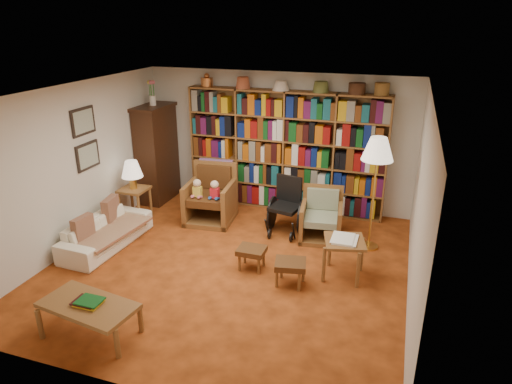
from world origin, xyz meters
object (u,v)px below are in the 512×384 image
at_px(sofa, 106,232).
at_px(floor_lamp, 378,154).
at_px(coffee_table, 88,307).
at_px(side_table_papers, 344,246).
at_px(footstool_b, 290,266).
at_px(wheelchair, 287,207).
at_px(armchair_sage, 322,219).
at_px(side_table_lamp, 135,196).
at_px(footstool_a, 252,252).
at_px(armchair_leather, 213,197).

distance_m(sofa, floor_lamp, 4.33).
bearing_deg(floor_lamp, coffee_table, -131.60).
bearing_deg(side_table_papers, coffee_table, -139.45).
bearing_deg(footstool_b, wheelchair, 106.61).
bearing_deg(floor_lamp, side_table_papers, -105.16).
distance_m(floor_lamp, footstool_b, 2.10).
bearing_deg(armchair_sage, coffee_table, -121.50).
bearing_deg(side_table_lamp, coffee_table, -66.98).
distance_m(wheelchair, floor_lamp, 1.78).
bearing_deg(sofa, wheelchair, -58.31).
xyz_separation_m(side_table_papers, footstool_a, (-1.27, -0.21, -0.21)).
bearing_deg(side_table_papers, armchair_leather, 153.68).
relative_size(sofa, wheelchair, 1.74).
relative_size(side_table_lamp, coffee_table, 0.51).
bearing_deg(coffee_table, side_table_lamp, 113.02).
relative_size(sofa, footstool_a, 4.20).
height_order(armchair_leather, coffee_table, armchair_leather).
xyz_separation_m(armchair_leather, armchair_sage, (1.98, -0.10, -0.10)).
relative_size(armchair_sage, wheelchair, 0.88).
distance_m(armchair_sage, floor_lamp, 1.46).
distance_m(armchair_leather, side_table_papers, 2.78).
bearing_deg(armchair_sage, footstool_b, -94.84).
bearing_deg(footstool_b, side_table_papers, 33.91).
height_order(floor_lamp, footstool_b, floor_lamp).
bearing_deg(sofa, armchair_leather, -35.64).
relative_size(footstool_a, coffee_table, 0.33).
height_order(footstool_a, coffee_table, coffee_table).
height_order(sofa, armchair_leather, armchair_leather).
relative_size(armchair_sage, footstool_a, 2.13).
bearing_deg(sofa, coffee_table, -146.74).
bearing_deg(footstool_b, armchair_sage, 85.16).
bearing_deg(armchair_leather, footstool_b, -42.03).
xyz_separation_m(side_table_lamp, wheelchair, (2.65, 0.42, -0.03)).
height_order(floor_lamp, coffee_table, floor_lamp).
height_order(footstool_b, coffee_table, coffee_table).
bearing_deg(coffee_table, side_table_papers, 40.55).
xyz_separation_m(sofa, side_table_papers, (3.67, 0.27, 0.24)).
bearing_deg(footstool_a, side_table_papers, 9.24).
relative_size(armchair_leather, floor_lamp, 0.57).
xyz_separation_m(side_table_papers, coffee_table, (-2.53, -2.17, -0.10)).
bearing_deg(wheelchair, side_table_papers, -46.04).
xyz_separation_m(armchair_leather, side_table_papers, (2.49, -1.23, 0.06)).
xyz_separation_m(wheelchair, coffee_table, (-1.41, -3.33, -0.06)).
xyz_separation_m(armchair_sage, side_table_papers, (0.51, -1.13, 0.16)).
bearing_deg(armchair_leather, coffee_table, -90.67).
relative_size(side_table_papers, footstool_a, 1.66).
bearing_deg(sofa, footstool_a, -86.16).
xyz_separation_m(side_table_lamp, armchair_leather, (1.28, 0.49, -0.05)).
bearing_deg(armchair_leather, floor_lamp, -5.11).
relative_size(wheelchair, footstool_a, 2.42).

